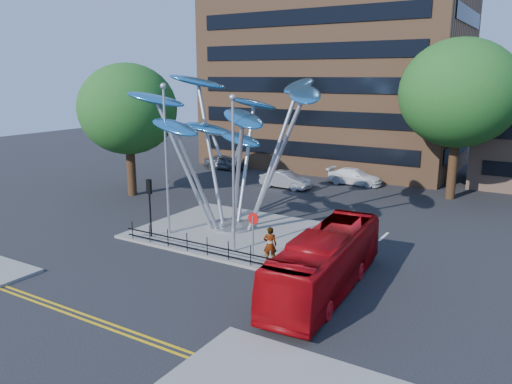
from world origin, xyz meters
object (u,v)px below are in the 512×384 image
Objects in this scene: traffic_light_island at (149,196)px; parked_car_left at (225,162)px; street_lamp_right at (233,160)px; parked_car_right at (355,177)px; tree_right at (459,94)px; red_bus at (326,262)px; tree_left at (128,109)px; no_entry_sign_island at (253,228)px; street_lamp_left at (166,147)px; parked_car_mid at (285,180)px; leaf_sculpture at (232,118)px; pedestrian at (270,245)px.

traffic_light_island is 0.78× the size of parked_car_left.
parked_car_right is at bearing 91.92° from street_lamp_right.
tree_right reaches higher than street_lamp_right.
tree_right is at bearing 82.05° from red_bus.
no_entry_sign_island is at bearing -25.07° from tree_left.
street_lamp_left is 12.03m from red_bus.
street_lamp_left is 2.57× the size of traffic_light_island.
no_entry_sign_island is (16.00, -7.48, -4.98)m from tree_left.
street_lamp_left reaches higher than parked_car_mid.
tree_left is 16.19m from street_lamp_right.
no_entry_sign_island is (-6.00, -19.48, -6.22)m from tree_right.
no_entry_sign_island is 0.51× the size of parked_car_right.
leaf_sculpture reaches higher than red_bus.
tree_right is at bearing 56.31° from traffic_light_island.
street_lamp_right is (5.00, -0.50, -0.26)m from street_lamp_left.
leaf_sculpture reaches higher than parked_car_mid.
traffic_light_island is at bearing 169.14° from red_bus.
tree_right is 3.54× the size of traffic_light_island.
no_entry_sign_island is at bearing -107.12° from tree_right.
street_lamp_right is 4.41× the size of pedestrian.
leaf_sculpture reaches higher than no_entry_sign_island.
street_lamp_left is at bearing 171.39° from no_entry_sign_island.
street_lamp_left is at bearing 163.82° from red_bus.
traffic_light_island is (-5.50, -0.50, -2.48)m from street_lamp_right.
tree_right is at bearing -71.45° from parked_car_mid.
red_bus is at bearing -17.06° from street_lamp_right.
street_lamp_right is at bearing -25.77° from tree_left.
tree_left is at bearing 135.70° from parked_car_mid.
red_bus is 22.91m from parked_car_right.
pedestrian is (5.07, -4.18, -5.78)m from leaf_sculpture.
tree_right is 20.64m from street_lamp_right.
tree_left is 14.34m from parked_car_left.
street_lamp_left is 7.47m from no_entry_sign_island.
tree_left reaches higher than street_lamp_right.
leaf_sculpture is 21.15m from parked_car_left.
parked_car_mid is (0.33, 16.03, -1.89)m from traffic_light_island.
traffic_light_island reaches higher than parked_car_right.
parked_car_left is at bearing 89.46° from parked_car_right.
red_bus is (-1.40, -20.87, -6.67)m from tree_right.
leaf_sculpture is 11.68m from red_bus.
tree_right is at bearing 55.95° from street_lamp_left.
street_lamp_right reaches higher than no_entry_sign_island.
street_lamp_right is 6.05m from traffic_light_island.
traffic_light_island is 21.15m from parked_car_right.
street_lamp_left reaches higher than parked_car_left.
parked_car_left reaches higher than parked_car_right.
parked_car_mid is at bearing 134.24° from parked_car_right.
no_entry_sign_island reaches higher than parked_car_left.
traffic_light_island is (-13.00, -19.50, -5.42)m from tree_right.
traffic_light_island is at bearing -116.57° from street_lamp_left.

